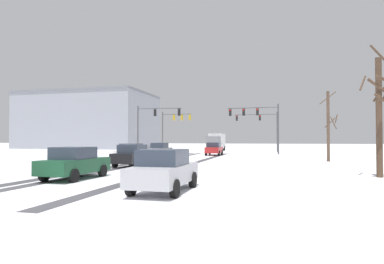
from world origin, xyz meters
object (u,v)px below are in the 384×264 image
object	(u,v)px
car_red_lead	(214,149)
car_black_fourth	(133,155)
traffic_signal_near_right	(257,118)
office_building_far_left_block	(90,121)
car_silver_sixth	(164,170)
bare_tree_sidewalk_mid	(329,125)
car_dark_green_fifth	(75,163)
car_grey_second	(160,150)
box_truck_delivery	(216,142)
traffic_signal_far_right	(262,123)
bare_tree_sidewalk_near	(380,110)
car_white_third	(132,152)
traffic_signal_near_left	(153,120)
traffic_signal_far_left	(174,123)

from	to	relation	value
car_red_lead	car_black_fourth	xyz separation A→B (m)	(-2.75, -18.62, 0.00)
traffic_signal_near_right	office_building_far_left_block	size ratio (longest dim) A/B	0.23
car_silver_sixth	bare_tree_sidewalk_mid	xyz separation A→B (m)	(8.97, 19.91, 2.49)
bare_tree_sidewalk_mid	car_dark_green_fifth	bearing A→B (deg)	-130.40
car_grey_second	box_truck_delivery	size ratio (longest dim) A/B	0.56
car_red_lead	car_grey_second	size ratio (longest dim) A/B	1.00
traffic_signal_far_right	car_dark_green_fifth	size ratio (longest dim) A/B	1.68
car_red_lead	car_dark_green_fifth	size ratio (longest dim) A/B	1.00
car_red_lead	box_truck_delivery	xyz separation A→B (m)	(-2.34, 15.33, 0.82)
traffic_signal_far_right	bare_tree_sidewalk_near	distance (m)	36.19
car_red_lead	bare_tree_sidewalk_mid	distance (m)	15.45
car_white_third	bare_tree_sidewalk_near	distance (m)	20.52
car_white_third	bare_tree_sidewalk_mid	world-z (taller)	bare_tree_sidewalk_mid
car_white_third	car_black_fourth	distance (m)	6.32
car_grey_second	car_black_fourth	bearing A→B (deg)	-78.41
bare_tree_sidewalk_mid	traffic_signal_near_left	bearing A→B (deg)	156.50
traffic_signal_near_right	bare_tree_sidewalk_mid	xyz separation A→B (m)	(6.87, -10.84, -1.50)
traffic_signal_far_left	traffic_signal_near_left	world-z (taller)	same
traffic_signal_far_right	car_black_fourth	world-z (taller)	traffic_signal_far_right
car_dark_green_fifth	office_building_far_left_block	bearing A→B (deg)	120.67
traffic_signal_far_right	car_dark_green_fifth	bearing A→B (deg)	-101.30
car_black_fourth	office_building_far_left_block	distance (m)	55.39
bare_tree_sidewalk_near	traffic_signal_near_left	bearing A→B (deg)	134.06
car_white_third	bare_tree_sidewalk_mid	bearing A→B (deg)	12.04
office_building_far_left_block	bare_tree_sidewalk_near	bearing A→B (deg)	-46.18
traffic_signal_far_right	traffic_signal_near_right	xyz separation A→B (m)	(-0.18, -11.81, 0.12)
car_grey_second	office_building_far_left_block	world-z (taller)	office_building_far_left_block
car_silver_sixth	car_white_third	bearing A→B (deg)	118.23
traffic_signal_near_right	bare_tree_sidewalk_near	world-z (taller)	bare_tree_sidewalk_near
traffic_signal_far_right	car_silver_sixth	size ratio (longest dim) A/B	1.69
traffic_signal_near_right	box_truck_delivery	xyz separation A→B (m)	(-7.68, 13.64, -3.17)
car_red_lead	car_white_third	distance (m)	14.00
traffic_signal_near_right	bare_tree_sidewalk_near	xyz separation A→B (m)	(7.45, -23.63, -1.28)
box_truck_delivery	office_building_far_left_block	distance (m)	33.96
traffic_signal_near_right	bare_tree_sidewalk_mid	world-z (taller)	traffic_signal_near_right
car_dark_green_fifth	car_silver_sixth	bearing A→B (deg)	-25.36
box_truck_delivery	car_silver_sixth	bearing A→B (deg)	-82.84
traffic_signal_near_right	car_white_third	xyz separation A→B (m)	(-10.77, -14.60, -3.99)
car_red_lead	car_black_fourth	distance (m)	18.82
traffic_signal_far_left	box_truck_delivery	world-z (taller)	traffic_signal_far_left
traffic_signal_near_left	traffic_signal_far_right	xyz separation A→B (m)	(13.67, 13.79, 0.04)
traffic_signal_near_right	bare_tree_sidewalk_near	size ratio (longest dim) A/B	0.94
car_dark_green_fifth	bare_tree_sidewalk_near	bearing A→B (deg)	16.22
car_dark_green_fifth	bare_tree_sidewalk_near	distance (m)	16.10
car_dark_green_fifth	box_truck_delivery	xyz separation A→B (m)	(0.11, 41.69, 0.82)
car_silver_sixth	traffic_signal_near_left	bearing A→B (deg)	111.60
car_grey_second	traffic_signal_near_right	bearing A→B (deg)	30.08
traffic_signal_near_left	traffic_signal_near_right	world-z (taller)	same
bare_tree_sidewalk_mid	office_building_far_left_block	distance (m)	58.59
traffic_signal_far_left	car_red_lead	world-z (taller)	traffic_signal_far_left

